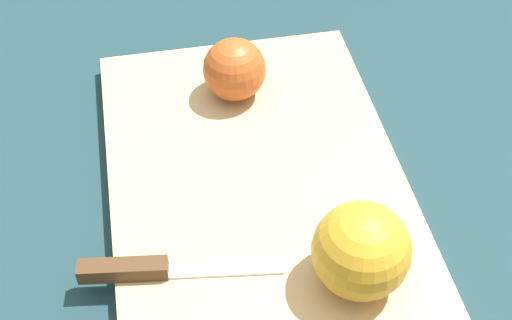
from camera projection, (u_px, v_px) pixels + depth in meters
ground_plane at (256, 188)px, 0.73m from camera, size 4.00×4.00×0.00m
cutting_board at (256, 181)px, 0.72m from camera, size 0.48×0.37×0.02m
apple_half_left at (235, 70)px, 0.77m from camera, size 0.07×0.07×0.07m
apple_half_right at (361, 251)px, 0.59m from camera, size 0.08×0.08×0.08m
knife at (140, 270)px, 0.62m from camera, size 0.07×0.18×0.02m
apple_slice at (375, 237)px, 0.65m from camera, size 0.07×0.07×0.01m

